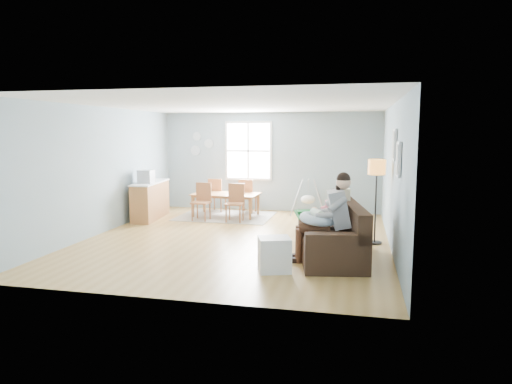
% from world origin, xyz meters
% --- Properties ---
extents(room, '(8.40, 9.40, 3.90)m').
position_xyz_m(room, '(0.00, 0.00, 2.42)').
color(room, '#A67B3A').
extents(window, '(1.32, 0.08, 1.62)m').
position_xyz_m(window, '(-0.60, 3.46, 1.65)').
color(window, silver).
rests_on(window, room).
extents(pictures, '(0.05, 1.34, 0.74)m').
position_xyz_m(pictures, '(2.97, -1.05, 1.85)').
color(pictures, silver).
rests_on(pictures, room).
extents(wall_plates, '(0.67, 0.02, 0.66)m').
position_xyz_m(wall_plates, '(-2.00, 3.47, 1.83)').
color(wall_plates, '#97A8B5').
rests_on(wall_plates, room).
extents(sofa, '(1.38, 2.46, 0.94)m').
position_xyz_m(sofa, '(1.98, -0.92, 0.33)').
color(sofa, black).
rests_on(sofa, room).
extents(green_throw, '(1.24, 1.14, 0.04)m').
position_xyz_m(green_throw, '(1.76, -0.17, 0.60)').
color(green_throw, '#155D23').
rests_on(green_throw, sofa).
extents(beige_pillow, '(0.27, 0.60, 0.58)m').
position_xyz_m(beige_pillow, '(2.11, -0.27, 0.86)').
color(beige_pillow, beige).
rests_on(beige_pillow, sofa).
extents(father, '(1.10, 0.55, 1.51)m').
position_xyz_m(father, '(1.90, -1.27, 0.81)').
color(father, '#959598').
rests_on(father, sofa).
extents(nursing_pillow, '(0.69, 0.68, 0.24)m').
position_xyz_m(nursing_pillow, '(1.72, -1.30, 0.72)').
color(nursing_pillow, silver).
rests_on(nursing_pillow, father).
extents(infant, '(0.27, 0.42, 0.15)m').
position_xyz_m(infant, '(1.71, -1.26, 0.82)').
color(infant, silver).
rests_on(infant, nursing_pillow).
extents(toddler, '(0.60, 0.31, 0.94)m').
position_xyz_m(toddler, '(1.86, -0.72, 0.79)').
color(toddler, silver).
rests_on(toddler, sofa).
extents(floor_lamp, '(0.33, 0.33, 1.64)m').
position_xyz_m(floor_lamp, '(2.72, 0.21, 1.36)').
color(floor_lamp, black).
rests_on(floor_lamp, room).
extents(storage_cube, '(0.60, 0.56, 0.54)m').
position_xyz_m(storage_cube, '(1.12, -1.99, 0.27)').
color(storage_cube, white).
rests_on(storage_cube, room).
extents(rug, '(2.39, 1.82, 0.01)m').
position_xyz_m(rug, '(-0.94, 2.35, 0.01)').
color(rug, '#A39F95').
rests_on(rug, room).
extents(dining_table, '(1.73, 1.01, 0.59)m').
position_xyz_m(dining_table, '(-0.94, 2.35, 0.30)').
color(dining_table, olive).
rests_on(dining_table, rug).
extents(chair_sw, '(0.44, 0.44, 0.92)m').
position_xyz_m(chair_sw, '(-1.37, 1.77, 0.52)').
color(chair_sw, brown).
rests_on(chair_sw, rug).
extents(chair_se, '(0.43, 0.43, 0.92)m').
position_xyz_m(chair_se, '(-0.52, 1.76, 0.53)').
color(chair_se, brown).
rests_on(chair_se, rug).
extents(chair_nw, '(0.45, 0.45, 0.92)m').
position_xyz_m(chair_nw, '(-1.38, 2.94, 0.52)').
color(chair_nw, brown).
rests_on(chair_nw, rug).
extents(chair_ne, '(0.45, 0.45, 0.91)m').
position_xyz_m(chair_ne, '(-0.52, 2.93, 0.52)').
color(chair_ne, brown).
rests_on(chair_ne, rug).
extents(counter, '(0.66, 1.71, 0.94)m').
position_xyz_m(counter, '(-2.70, 1.66, 0.47)').
color(counter, olive).
rests_on(counter, room).
extents(monitor, '(0.35, 0.33, 0.32)m').
position_xyz_m(monitor, '(-2.65, 1.34, 1.09)').
color(monitor, '#A1A1A6').
rests_on(monitor, counter).
extents(baby_swing, '(0.99, 1.01, 0.93)m').
position_xyz_m(baby_swing, '(1.10, 3.10, 0.42)').
color(baby_swing, '#A1A1A6').
rests_on(baby_swing, room).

